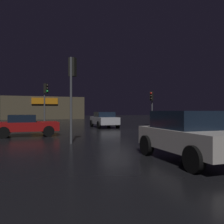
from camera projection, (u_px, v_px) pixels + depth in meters
The scene contains 8 objects.
ground_plane at pixel (117, 131), 18.63m from camera, with size 120.00×120.00×0.00m, color black.
store_building at pixel (43, 108), 48.32m from camera, with size 14.91×10.20×4.23m.
traffic_signal_main at pixel (152, 101), 25.06m from camera, with size 0.43×0.41×3.61m.
traffic_signal_opposite at pixel (72, 78), 11.63m from camera, with size 0.41×0.43×4.19m.
traffic_signal_cross_left at pixel (46, 95), 21.48m from camera, with size 0.42×0.42×4.04m.
car_near at pixel (104, 119), 22.67m from camera, with size 2.13×4.17×1.47m.
car_far at pixel (190, 134), 7.66m from camera, with size 2.15×4.01×1.59m.
car_crossing at pixel (26, 125), 15.00m from camera, with size 3.85×1.99×1.34m.
Camera 1 is at (-6.97, -17.28, 1.60)m, focal length 38.24 mm.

